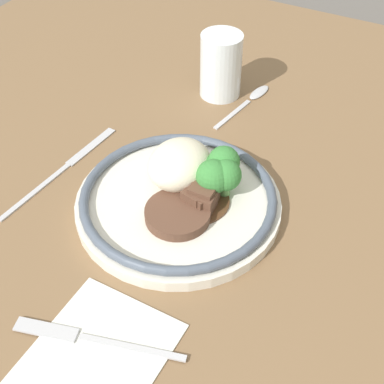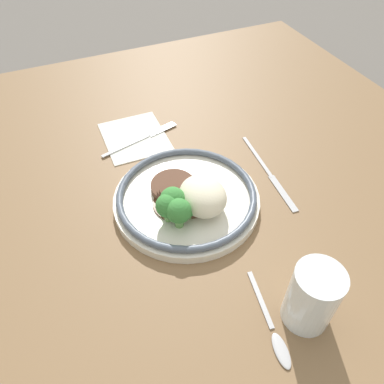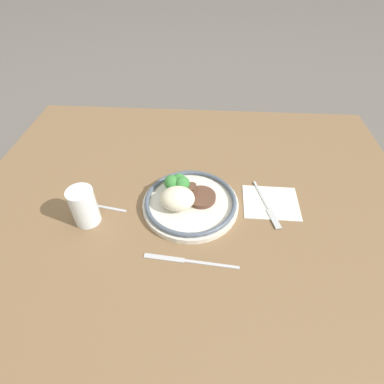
{
  "view_description": "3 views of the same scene",
  "coord_description": "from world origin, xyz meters",
  "px_view_note": "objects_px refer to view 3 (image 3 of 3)",
  "views": [
    {
      "loc": [
        -0.41,
        -0.27,
        0.52
      ],
      "look_at": [
        0.01,
        -0.05,
        0.06
      ],
      "focal_mm": 50.0,
      "sensor_mm": 36.0,
      "label": 1
    },
    {
      "loc": [
        0.41,
        -0.2,
        0.53
      ],
      "look_at": [
        0.0,
        -0.03,
        0.06
      ],
      "focal_mm": 35.0,
      "sensor_mm": 36.0,
      "label": 2
    },
    {
      "loc": [
        -0.04,
        0.52,
        0.62
      ],
      "look_at": [
        -0.0,
        -0.04,
        0.09
      ],
      "focal_mm": 28.0,
      "sensor_mm": 36.0,
      "label": 3
    }
  ],
  "objects_px": {
    "juice_glass": "(84,208)",
    "knife": "(187,261)",
    "plate": "(187,199)",
    "spoon": "(91,205)",
    "fork": "(268,208)"
  },
  "relations": [
    {
      "from": "fork",
      "to": "knife",
      "type": "distance_m",
      "value": 0.27
    },
    {
      "from": "fork",
      "to": "spoon",
      "type": "xyz_separation_m",
      "value": [
        0.48,
        0.02,
        -0.0
      ]
    },
    {
      "from": "juice_glass",
      "to": "spoon",
      "type": "distance_m",
      "value": 0.07
    },
    {
      "from": "juice_glass",
      "to": "fork",
      "type": "height_order",
      "value": "juice_glass"
    },
    {
      "from": "juice_glass",
      "to": "spoon",
      "type": "height_order",
      "value": "juice_glass"
    },
    {
      "from": "juice_glass",
      "to": "spoon",
      "type": "xyz_separation_m",
      "value": [
        0.01,
        -0.05,
        -0.04
      ]
    },
    {
      "from": "plate",
      "to": "knife",
      "type": "height_order",
      "value": "plate"
    },
    {
      "from": "plate",
      "to": "spoon",
      "type": "xyz_separation_m",
      "value": [
        0.26,
        0.02,
        -0.02
      ]
    },
    {
      "from": "juice_glass",
      "to": "plate",
      "type": "bearing_deg",
      "value": -164.4
    },
    {
      "from": "juice_glass",
      "to": "spoon",
      "type": "relative_size",
      "value": 0.7
    },
    {
      "from": "plate",
      "to": "juice_glass",
      "type": "xyz_separation_m",
      "value": [
        0.25,
        0.07,
        0.02
      ]
    },
    {
      "from": "juice_glass",
      "to": "knife",
      "type": "relative_size",
      "value": 0.46
    },
    {
      "from": "knife",
      "to": "plate",
      "type": "bearing_deg",
      "value": -80.21
    },
    {
      "from": "fork",
      "to": "spoon",
      "type": "relative_size",
      "value": 1.23
    },
    {
      "from": "juice_glass",
      "to": "knife",
      "type": "bearing_deg",
      "value": 157.77
    }
  ]
}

